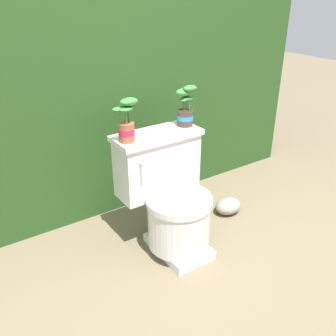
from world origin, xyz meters
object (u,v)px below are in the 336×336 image
object	(u,v)px
toilet	(169,196)
potted_plant_midleft	(185,108)
garden_stone	(228,206)
potted_plant_left	(127,122)

from	to	relation	value
toilet	potted_plant_midleft	xyz separation A→B (m)	(0.20, 0.13, 0.44)
potted_plant_midleft	garden_stone	distance (m)	0.77
potted_plant_left	garden_stone	bearing A→B (deg)	-4.87
toilet	potted_plant_left	distance (m)	0.49
potted_plant_left	potted_plant_midleft	bearing A→B (deg)	4.95
potted_plant_midleft	garden_stone	size ratio (longest dim) A/B	1.25
toilet	potted_plant_midleft	size ratio (longest dim) A/B	2.85
toilet	potted_plant_left	world-z (taller)	potted_plant_left
toilet	potted_plant_midleft	distance (m)	0.50
potted_plant_left	potted_plant_midleft	world-z (taller)	same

